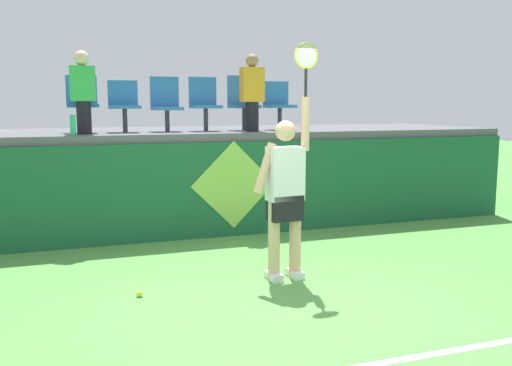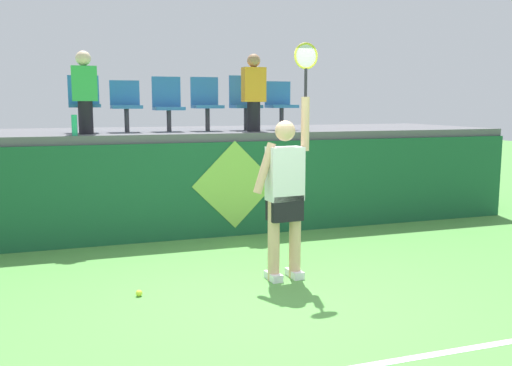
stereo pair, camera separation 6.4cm
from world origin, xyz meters
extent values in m
plane|color=#519342|center=(0.00, 0.00, 0.00)|extent=(40.00, 40.00, 0.00)
cube|color=#195633|center=(0.00, 2.86, 0.69)|extent=(10.48, 0.20, 1.37)
cube|color=#56565B|center=(0.00, 4.15, 1.43)|extent=(10.48, 2.70, 0.12)
cube|color=white|center=(0.29, 0.64, 0.04)|extent=(0.14, 0.27, 0.08)
cube|color=white|center=(0.55, 0.66, 0.04)|extent=(0.14, 0.27, 0.08)
cylinder|color=#DBAD84|center=(0.29, 0.64, 0.44)|extent=(0.13, 0.13, 0.88)
cylinder|color=#DBAD84|center=(0.55, 0.66, 0.44)|extent=(0.13, 0.13, 0.88)
cube|color=black|center=(0.42, 0.65, 0.80)|extent=(0.38, 0.25, 0.28)
cube|color=white|center=(0.42, 0.65, 1.17)|extent=(0.40, 0.25, 0.58)
sphere|color=#DBAD84|center=(0.42, 0.65, 1.63)|extent=(0.22, 0.22, 0.22)
cylinder|color=#DBAD84|center=(0.18, 0.64, 1.24)|extent=(0.26, 0.11, 0.55)
cylinder|color=#DBAD84|center=(0.66, 0.67, 1.70)|extent=(0.09, 0.09, 0.58)
cylinder|color=black|center=(0.66, 0.67, 2.14)|extent=(0.03, 0.03, 0.30)
torus|color=gold|center=(0.66, 0.67, 2.42)|extent=(0.28, 0.04, 0.28)
ellipsoid|color=silver|center=(0.66, 0.67, 2.42)|extent=(0.24, 0.03, 0.24)
sphere|color=#D1E533|center=(-1.17, 0.58, 0.03)|extent=(0.07, 0.07, 0.07)
cylinder|color=#26B272|center=(-1.69, 2.91, 1.63)|extent=(0.07, 0.07, 0.28)
cylinder|color=#38383D|center=(-1.53, 3.63, 1.68)|extent=(0.07, 0.07, 0.37)
cube|color=#2D70B2|center=(-1.53, 3.63, 1.89)|extent=(0.44, 0.42, 0.05)
cube|color=#2D70B2|center=(-1.53, 3.82, 2.12)|extent=(0.44, 0.04, 0.42)
cylinder|color=#38383D|center=(-0.93, 3.63, 1.67)|extent=(0.07, 0.07, 0.35)
cube|color=#2D70B2|center=(-0.93, 3.63, 1.87)|extent=(0.44, 0.42, 0.05)
cube|color=#2D70B2|center=(-0.93, 3.82, 2.08)|extent=(0.44, 0.04, 0.37)
cylinder|color=#38383D|center=(-0.30, 3.63, 1.66)|extent=(0.07, 0.07, 0.32)
cube|color=#2D70B2|center=(-0.30, 3.63, 1.84)|extent=(0.44, 0.42, 0.05)
cube|color=#2D70B2|center=(-0.30, 3.82, 2.10)|extent=(0.44, 0.04, 0.46)
cylinder|color=#38383D|center=(0.30, 3.63, 1.67)|extent=(0.07, 0.07, 0.35)
cube|color=#2D70B2|center=(0.30, 3.63, 1.87)|extent=(0.44, 0.42, 0.05)
cube|color=#2D70B2|center=(0.30, 3.82, 2.11)|extent=(0.44, 0.04, 0.44)
cylinder|color=#38383D|center=(0.93, 3.63, 1.67)|extent=(0.07, 0.07, 0.35)
cube|color=#2D70B2|center=(0.93, 3.63, 1.87)|extent=(0.44, 0.42, 0.05)
cube|color=#2D70B2|center=(0.93, 3.82, 2.13)|extent=(0.44, 0.04, 0.47)
cylinder|color=#38383D|center=(1.54, 3.63, 1.67)|extent=(0.07, 0.07, 0.35)
cube|color=#2D70B2|center=(1.54, 3.63, 1.87)|extent=(0.44, 0.42, 0.05)
cube|color=#2D70B2|center=(1.54, 3.82, 2.09)|extent=(0.44, 0.04, 0.38)
cylinder|color=black|center=(-1.53, 3.29, 1.72)|extent=(0.20, 0.20, 0.46)
cube|color=green|center=(-1.53, 3.29, 2.19)|extent=(0.34, 0.20, 0.48)
sphere|color=beige|center=(-1.53, 3.29, 2.54)|extent=(0.21, 0.21, 0.21)
cylinder|color=black|center=(0.93, 3.24, 1.72)|extent=(0.20, 0.20, 0.45)
cube|color=orange|center=(0.93, 3.24, 2.20)|extent=(0.34, 0.20, 0.52)
sphere|color=#A87A56|center=(0.93, 3.24, 2.56)|extent=(0.20, 0.20, 0.20)
cube|color=#195633|center=(0.48, 2.75, 0.00)|extent=(0.90, 0.01, 0.00)
plane|color=#8CC64C|center=(0.48, 2.75, 0.76)|extent=(1.27, 0.00, 1.27)
camera|label=1|loc=(-1.83, -4.87, 1.92)|focal=39.12mm
camera|label=2|loc=(-1.77, -4.89, 1.92)|focal=39.12mm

